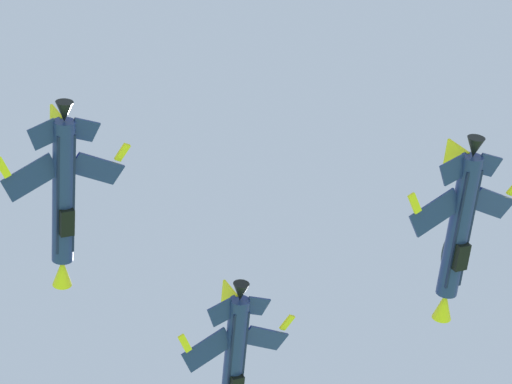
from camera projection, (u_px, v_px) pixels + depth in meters
name	position (u px, v px, depth m)	size (l,w,h in m)	color
fighter_jet_lead	(234.00, 363.00, 93.95)	(9.62, 15.94, 5.22)	navy
fighter_jet_left_wing	(63.00, 196.00, 86.09)	(9.55, 15.94, 5.28)	navy
fighter_jet_right_wing	(458.00, 230.00, 86.01)	(9.59, 15.94, 5.25)	navy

